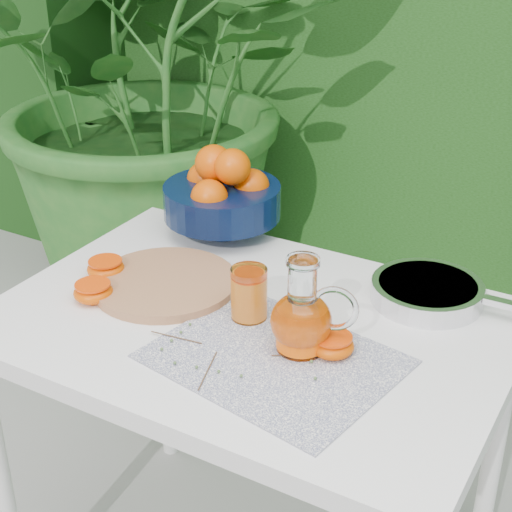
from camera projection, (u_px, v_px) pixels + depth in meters
The scene contains 10 objects.
potted_plant_left at pixel (160, 75), 2.82m from camera, with size 1.73×1.73×1.73m, color #226321.
white_table at pixel (251, 353), 1.58m from camera, with size 1.00×0.70×0.75m.
placemat at pixel (274, 359), 1.42m from camera, with size 0.42×0.33×0.00m, color #0C1243.
cutting_board at pixel (165, 283), 1.65m from camera, with size 0.31×0.31×0.02m, color #A06F48.
fruit_bowl at pixel (223, 194), 1.85m from camera, with size 0.31×0.31×0.22m.
juice_pitcher at pixel (303, 319), 1.41m from camera, with size 0.17×0.14×0.19m.
juice_tumbler at pixel (249, 294), 1.52m from camera, with size 0.09×0.09×0.11m.
saute_pan at pixel (429, 291), 1.59m from camera, with size 0.40×0.23×0.04m.
orange_halves at pixel (170, 299), 1.57m from camera, with size 0.65×0.19×0.04m.
thyme_sprigs at pixel (234, 353), 1.42m from camera, with size 0.36×0.26×0.01m.
Camera 1 is at (0.64, -1.15, 1.56)m, focal length 55.00 mm.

